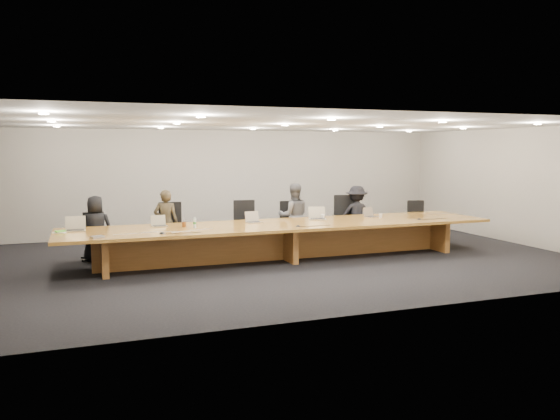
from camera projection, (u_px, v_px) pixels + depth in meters
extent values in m
plane|color=black|center=(285.00, 259.00, 11.41)|extent=(12.00, 12.00, 0.00)
cube|color=beige|center=(234.00, 182.00, 14.99)|extent=(12.00, 0.02, 2.80)
cube|color=#8D5C1E|center=(285.00, 225.00, 11.33)|extent=(9.00, 1.80, 0.06)
cube|color=brown|center=(285.00, 243.00, 11.37)|extent=(7.65, 0.15, 0.69)
cube|color=brown|center=(104.00, 254.00, 10.14)|extent=(0.12, 1.26, 0.69)
cube|color=brown|center=(285.00, 243.00, 11.37)|extent=(0.12, 1.26, 0.69)
cube|color=brown|center=(431.00, 234.00, 12.60)|extent=(0.12, 1.26, 0.69)
imported|color=black|center=(96.00, 228.00, 11.13)|extent=(0.72, 0.53, 1.35)
imported|color=#342C1C|center=(166.00, 223.00, 11.69)|extent=(0.60, 0.48, 1.43)
imported|color=#4F4F51|center=(294.00, 216.00, 12.61)|extent=(0.83, 0.70, 1.50)
imported|color=black|center=(357.00, 215.00, 13.28)|extent=(1.03, 0.79, 1.41)
cylinder|color=silver|center=(195.00, 223.00, 10.67)|extent=(0.07, 0.07, 0.19)
cylinder|color=brown|center=(184.00, 224.00, 10.81)|extent=(0.11, 0.11, 0.10)
cone|color=silver|center=(323.00, 217.00, 12.04)|extent=(0.09, 0.09, 0.10)
cone|color=silver|center=(381.00, 216.00, 12.24)|extent=(0.10, 0.10, 0.09)
cube|color=white|center=(60.00, 232.00, 10.06)|extent=(0.28, 0.25, 0.01)
cube|color=#5EC033|center=(60.00, 231.00, 10.05)|extent=(0.20, 0.16, 0.03)
cube|color=#A7A6AB|center=(97.00, 237.00, 9.45)|extent=(0.26, 0.23, 0.03)
cone|color=black|center=(162.00, 233.00, 9.91)|extent=(0.15, 0.15, 0.03)
cone|color=black|center=(298.00, 226.00, 10.86)|extent=(0.13, 0.13, 0.03)
cone|color=black|center=(419.00, 219.00, 11.97)|extent=(0.11, 0.11, 0.03)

